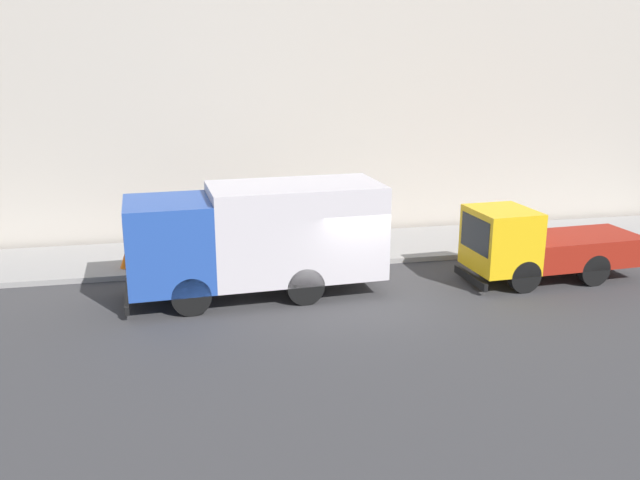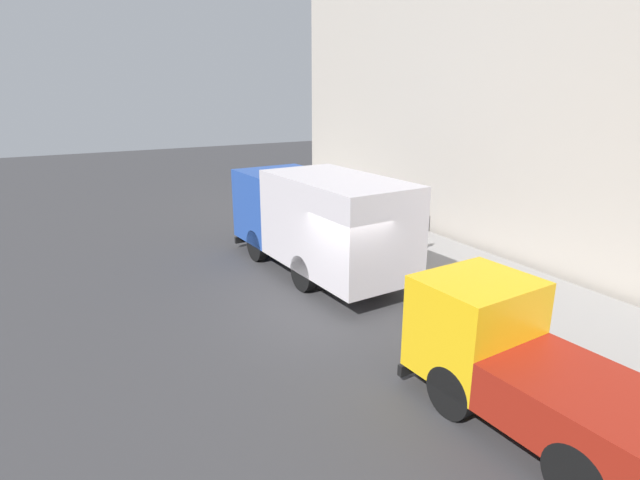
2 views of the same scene
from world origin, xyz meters
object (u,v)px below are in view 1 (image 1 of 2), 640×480
Objects in this scene: large_utility_truck at (258,235)px; street_sign_post at (291,216)px; small_flatbed_truck at (539,246)px; traffic_cone_orange at (127,257)px; pedestrian_walking at (205,220)px; pedestrian_standing at (169,233)px.

large_utility_truck is 2.73m from street_sign_post.
street_sign_post reaches higher than small_flatbed_truck.
street_sign_post reaches higher than traffic_cone_orange.
pedestrian_walking reaches higher than traffic_cone_orange.
small_flatbed_truck is 3.29× the size of pedestrian_walking.
pedestrian_walking reaches higher than pedestrian_standing.
large_utility_truck reaches higher than small_flatbed_truck.
pedestrian_walking is 3.50m from traffic_cone_orange.
small_flatbed_truck is (-0.49, -8.67, -0.69)m from large_utility_truck.
pedestrian_standing reaches higher than traffic_cone_orange.
pedestrian_walking is (5.65, 10.02, -0.04)m from small_flatbed_truck.
large_utility_truck is at bearing -137.35° from pedestrian_standing.
pedestrian_walking is at bearing -48.78° from traffic_cone_orange.
pedestrian_standing is (4.14, 11.27, -0.07)m from small_flatbed_truck.
small_flatbed_truck is 2.12× the size of street_sign_post.
large_utility_truck is 4.34× the size of pedestrian_walking.
small_flatbed_truck is 12.01m from pedestrian_standing.
small_flatbed_truck is at bearing -103.04° from pedestrian_standing.
street_sign_post reaches higher than pedestrian_walking.
pedestrian_standing is at bearing -60.36° from traffic_cone_orange.
traffic_cone_orange is (2.88, 3.95, -1.29)m from large_utility_truck.
pedestrian_walking is at bearing 44.19° from street_sign_post.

